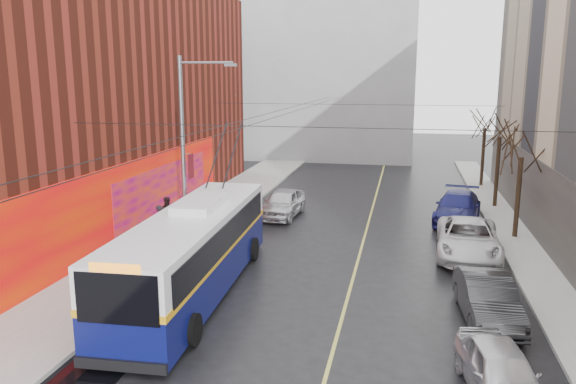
# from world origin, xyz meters

# --- Properties ---
(sidewalk_left) EXTENTS (4.00, 60.00, 0.15)m
(sidewalk_left) POSITION_xyz_m (-8.00, 12.00, 0.07)
(sidewalk_left) COLOR gray
(sidewalk_left) RESTS_ON ground
(sidewalk_right) EXTENTS (2.00, 60.00, 0.15)m
(sidewalk_right) POSITION_xyz_m (9.00, 12.00, 0.07)
(sidewalk_right) COLOR gray
(sidewalk_right) RESTS_ON ground
(lane_line) EXTENTS (0.12, 50.00, 0.01)m
(lane_line) POSITION_xyz_m (1.50, 14.00, 0.00)
(lane_line) COLOR #BFB74C
(lane_line) RESTS_ON ground
(building_left) EXTENTS (12.11, 36.00, 14.00)m
(building_left) POSITION_xyz_m (-15.99, 13.99, 6.99)
(building_left) COLOR #5F1F13
(building_left) RESTS_ON ground
(building_far) EXTENTS (20.50, 12.10, 18.00)m
(building_far) POSITION_xyz_m (-6.00, 44.99, 9.02)
(building_far) COLOR gray
(building_far) RESTS_ON ground
(streetlight_pole) EXTENTS (2.65, 0.60, 9.00)m
(streetlight_pole) POSITION_xyz_m (-6.14, 10.00, 4.85)
(streetlight_pole) COLOR slate
(streetlight_pole) RESTS_ON ground
(catenary_wires) EXTENTS (18.00, 60.00, 0.22)m
(catenary_wires) POSITION_xyz_m (-2.54, 14.77, 6.25)
(catenary_wires) COLOR black
(tree_near) EXTENTS (3.20, 3.20, 6.40)m
(tree_near) POSITION_xyz_m (9.00, 16.00, 4.98)
(tree_near) COLOR black
(tree_near) RESTS_ON ground
(tree_mid) EXTENTS (3.20, 3.20, 6.68)m
(tree_mid) POSITION_xyz_m (9.00, 23.00, 5.25)
(tree_mid) COLOR black
(tree_mid) RESTS_ON ground
(tree_far) EXTENTS (3.20, 3.20, 6.57)m
(tree_far) POSITION_xyz_m (9.00, 30.00, 5.14)
(tree_far) COLOR black
(tree_far) RESTS_ON ground
(puddle) EXTENTS (2.35, 3.74, 0.01)m
(puddle) POSITION_xyz_m (-5.18, 0.68, 0.00)
(puddle) COLOR black
(puddle) RESTS_ON ground
(pigeons_flying) EXTENTS (2.74, 4.22, 1.26)m
(pigeons_flying) POSITION_xyz_m (-2.25, 10.64, 7.36)
(pigeons_flying) COLOR slate
(trolleybus) EXTENTS (3.42, 12.86, 6.04)m
(trolleybus) POSITION_xyz_m (-4.29, 5.84, 1.68)
(trolleybus) COLOR #090D45
(trolleybus) RESTS_ON ground
(parked_car_a) EXTENTS (2.32, 4.32, 1.40)m
(parked_car_a) POSITION_xyz_m (6.03, 0.75, 0.70)
(parked_car_a) COLOR silver
(parked_car_a) RESTS_ON ground
(parked_car_b) EXTENTS (2.00, 4.75, 1.53)m
(parked_car_b) POSITION_xyz_m (6.32, 5.62, 0.76)
(parked_car_b) COLOR #2A2A2C
(parked_car_b) RESTS_ON ground
(parked_car_c) EXTENTS (3.04, 6.08, 1.65)m
(parked_car_c) POSITION_xyz_m (6.37, 12.65, 0.83)
(parked_car_c) COLOR silver
(parked_car_c) RESTS_ON ground
(parked_car_d) EXTENTS (3.24, 6.05, 1.67)m
(parked_car_d) POSITION_xyz_m (6.42, 19.00, 0.83)
(parked_car_d) COLOR navy
(parked_car_d) RESTS_ON ground
(following_car) EXTENTS (2.24, 4.88, 1.62)m
(following_car) POSITION_xyz_m (-3.56, 18.15, 0.81)
(following_car) COLOR #B3B4B8
(following_car) RESTS_ON ground
(pedestrian_a) EXTENTS (0.48, 0.67, 1.74)m
(pedestrian_a) POSITION_xyz_m (-8.35, 11.78, 1.02)
(pedestrian_a) COLOR black
(pedestrian_a) RESTS_ON sidewalk_left
(pedestrian_b) EXTENTS (1.12, 1.08, 1.82)m
(pedestrian_b) POSITION_xyz_m (-8.61, 13.28, 1.06)
(pedestrian_b) COLOR black
(pedestrian_b) RESTS_ON sidewalk_left
(pedestrian_c) EXTENTS (1.18, 1.30, 1.75)m
(pedestrian_c) POSITION_xyz_m (-7.44, 12.71, 1.03)
(pedestrian_c) COLOR black
(pedestrian_c) RESTS_ON sidewalk_left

